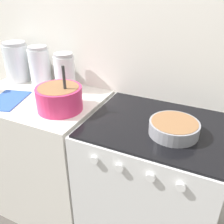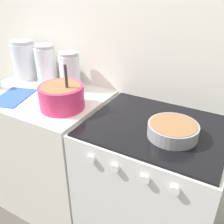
{
  "view_description": "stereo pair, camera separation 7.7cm",
  "coord_description": "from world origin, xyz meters",
  "px_view_note": "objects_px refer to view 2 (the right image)",
  "views": [
    {
      "loc": [
        0.64,
        -0.79,
        1.56
      ],
      "look_at": [
        0.15,
        0.23,
        0.95
      ],
      "focal_mm": 40.0,
      "sensor_mm": 36.0,
      "label": 1
    },
    {
      "loc": [
        0.71,
        -0.76,
        1.56
      ],
      "look_at": [
        0.15,
        0.23,
        0.95
      ],
      "focal_mm": 40.0,
      "sensor_mm": 36.0,
      "label": 2
    }
  ],
  "objects_px": {
    "stove": "(150,191)",
    "storage_jar_middle": "(46,67)",
    "storage_jar_left": "(25,62)",
    "mixing_bowl": "(62,95)",
    "storage_jar_right": "(70,73)",
    "baking_pan": "(173,130)"
  },
  "relations": [
    {
      "from": "stove",
      "to": "storage_jar_middle",
      "type": "xyz_separation_m",
      "value": [
        -0.88,
        0.19,
        0.57
      ]
    },
    {
      "from": "baking_pan",
      "to": "storage_jar_right",
      "type": "xyz_separation_m",
      "value": [
        -0.78,
        0.24,
        0.07
      ]
    },
    {
      "from": "baking_pan",
      "to": "storage_jar_right",
      "type": "relative_size",
      "value": 0.97
    },
    {
      "from": "mixing_bowl",
      "to": "storage_jar_middle",
      "type": "distance_m",
      "value": 0.43
    },
    {
      "from": "mixing_bowl",
      "to": "storage_jar_left",
      "type": "height_order",
      "value": "storage_jar_left"
    },
    {
      "from": "stove",
      "to": "storage_jar_middle",
      "type": "distance_m",
      "value": 1.06
    },
    {
      "from": "mixing_bowl",
      "to": "storage_jar_right",
      "type": "distance_m",
      "value": 0.3
    },
    {
      "from": "storage_jar_left",
      "to": "stove",
      "type": "bearing_deg",
      "value": -9.74
    },
    {
      "from": "storage_jar_middle",
      "to": "storage_jar_right",
      "type": "xyz_separation_m",
      "value": [
        0.2,
        0.0,
        -0.01
      ]
    },
    {
      "from": "storage_jar_left",
      "to": "storage_jar_right",
      "type": "bearing_deg",
      "value": -0.0
    },
    {
      "from": "mixing_bowl",
      "to": "storage_jar_right",
      "type": "height_order",
      "value": "mixing_bowl"
    },
    {
      "from": "storage_jar_left",
      "to": "storage_jar_middle",
      "type": "xyz_separation_m",
      "value": [
        0.2,
        -0.0,
        -0.0
      ]
    },
    {
      "from": "stove",
      "to": "baking_pan",
      "type": "bearing_deg",
      "value": -28.3
    },
    {
      "from": "baking_pan",
      "to": "storage_jar_middle",
      "type": "xyz_separation_m",
      "value": [
        -0.98,
        0.24,
        0.08
      ]
    },
    {
      "from": "storage_jar_left",
      "to": "storage_jar_right",
      "type": "height_order",
      "value": "storage_jar_left"
    },
    {
      "from": "stove",
      "to": "mixing_bowl",
      "type": "relative_size",
      "value": 3.44
    },
    {
      "from": "stove",
      "to": "storage_jar_middle",
      "type": "relative_size",
      "value": 3.4
    },
    {
      "from": "storage_jar_right",
      "to": "baking_pan",
      "type": "bearing_deg",
      "value": -17.11
    },
    {
      "from": "mixing_bowl",
      "to": "storage_jar_middle",
      "type": "height_order",
      "value": "storage_jar_middle"
    },
    {
      "from": "mixing_bowl",
      "to": "storage_jar_left",
      "type": "bearing_deg",
      "value": 154.54
    },
    {
      "from": "stove",
      "to": "storage_jar_right",
      "type": "distance_m",
      "value": 0.9
    },
    {
      "from": "baking_pan",
      "to": "storage_jar_left",
      "type": "bearing_deg",
      "value": 168.56
    }
  ]
}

